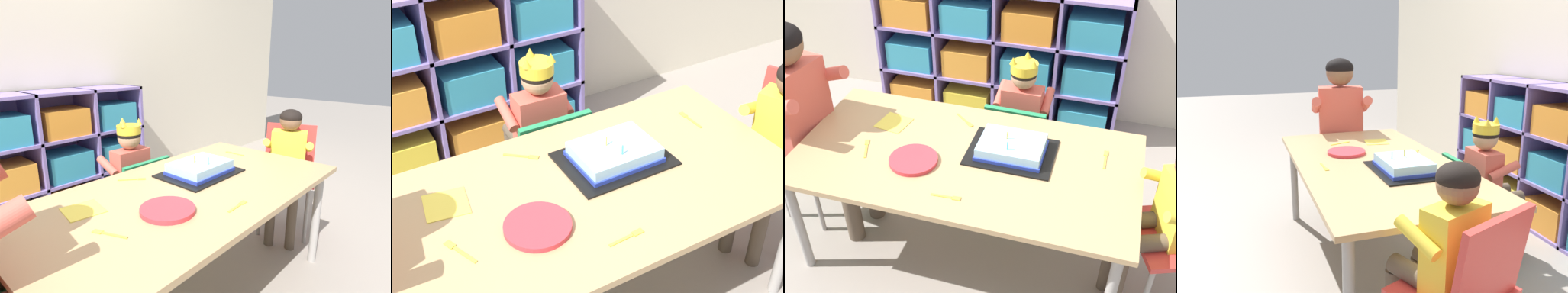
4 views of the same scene
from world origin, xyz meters
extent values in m
cube|color=#7F6BB2|center=(-0.17, 1.37, 0.46)|extent=(1.59, 0.01, 0.93)
cube|color=#7F6BB2|center=(-0.17, 1.22, 0.46)|extent=(0.02, 0.32, 0.93)
cube|color=#7F6BB2|center=(0.22, 1.22, 0.46)|extent=(0.02, 0.32, 0.93)
cube|color=#7F6BB2|center=(0.61, 1.22, 0.46)|extent=(0.02, 0.32, 0.93)
cube|color=#7F6BB2|center=(-0.17, 1.22, 0.01)|extent=(1.59, 0.32, 0.02)
cube|color=#7F6BB2|center=(-0.17, 1.22, 0.31)|extent=(1.59, 0.32, 0.02)
cube|color=#7F6BB2|center=(-0.17, 1.22, 0.61)|extent=(1.59, 0.32, 0.02)
cube|color=yellow|center=(-0.36, 1.20, 0.11)|extent=(0.30, 0.26, 0.18)
cube|color=orange|center=(0.03, 1.20, 0.11)|extent=(0.30, 0.26, 0.18)
cube|color=teal|center=(0.42, 1.20, 0.11)|extent=(0.30, 0.26, 0.18)
cube|color=teal|center=(0.03, 1.20, 0.41)|extent=(0.30, 0.26, 0.18)
cube|color=teal|center=(0.42, 1.20, 0.41)|extent=(0.30, 0.26, 0.18)
cube|color=orange|center=(0.03, 1.20, 0.72)|extent=(0.30, 0.26, 0.18)
cube|color=teal|center=(0.42, 1.20, 0.72)|extent=(0.30, 0.26, 0.18)
cube|color=tan|center=(0.00, 0.00, 0.56)|extent=(1.52, 0.79, 0.03)
cylinder|color=#9E9993|center=(0.70, 0.33, 0.27)|extent=(0.04, 0.04, 0.55)
cube|color=#238451|center=(0.13, 0.56, 0.32)|extent=(0.35, 0.29, 0.03)
cube|color=#238451|center=(0.12, 0.43, 0.46)|extent=(0.32, 0.07, 0.25)
cylinder|color=gray|center=(0.27, 0.67, 0.15)|extent=(0.02, 0.02, 0.31)
cylinder|color=gray|center=(-0.01, 0.68, 0.15)|extent=(0.02, 0.02, 0.31)
cylinder|color=gray|center=(0.27, 0.45, 0.15)|extent=(0.02, 0.02, 0.31)
cylinder|color=gray|center=(-0.02, 0.46, 0.15)|extent=(0.02, 0.02, 0.31)
cube|color=#D15647|center=(0.13, 0.57, 0.47)|extent=(0.21, 0.12, 0.29)
sphere|color=tan|center=(0.13, 0.57, 0.69)|extent=(0.13, 0.13, 0.13)
ellipsoid|color=black|center=(0.13, 0.57, 0.71)|extent=(0.14, 0.14, 0.10)
cylinder|color=yellow|center=(0.13, 0.57, 0.74)|extent=(0.14, 0.14, 0.05)
cone|color=yellow|center=(0.13, 0.63, 0.78)|extent=(0.04, 0.04, 0.04)
cone|color=yellow|center=(0.18, 0.55, 0.78)|extent=(0.04, 0.04, 0.04)
cone|color=yellow|center=(0.07, 0.55, 0.78)|extent=(0.04, 0.04, 0.04)
cylinder|color=brown|center=(0.19, 0.68, 0.36)|extent=(0.08, 0.21, 0.07)
cylinder|color=brown|center=(0.07, 0.68, 0.36)|extent=(0.08, 0.21, 0.07)
cylinder|color=brown|center=(0.20, 0.78, 0.16)|extent=(0.06, 0.06, 0.33)
cylinder|color=brown|center=(0.07, 0.79, 0.16)|extent=(0.06, 0.06, 0.33)
cylinder|color=#D15647|center=(0.25, 0.61, 0.54)|extent=(0.05, 0.17, 0.10)
cylinder|color=#D15647|center=(0.00, 0.62, 0.54)|extent=(0.05, 0.17, 0.10)
cube|color=red|center=(0.90, -0.04, 0.39)|extent=(0.40, 0.43, 0.03)
cylinder|color=gray|center=(0.74, 0.05, 0.19)|extent=(0.02, 0.02, 0.38)
cylinder|color=gray|center=(0.96, 0.13, 0.19)|extent=(0.02, 0.02, 0.38)
cube|color=yellow|center=(0.90, -0.04, 0.55)|extent=(0.18, 0.24, 0.29)
cylinder|color=brown|center=(0.78, -0.02, 0.43)|extent=(0.22, 0.14, 0.07)
cylinder|color=brown|center=(0.83, -0.14, 0.43)|extent=(0.22, 0.14, 0.07)
cylinder|color=brown|center=(0.68, -0.06, 0.20)|extent=(0.06, 0.06, 0.40)
cylinder|color=brown|center=(0.73, -0.18, 0.20)|extent=(0.06, 0.06, 0.40)
cylinder|color=yellow|center=(0.82, 0.06, 0.61)|extent=(0.18, 0.10, 0.10)
cube|color=black|center=(0.19, 0.08, 0.58)|extent=(0.38, 0.29, 0.01)
cube|color=#9ED1EF|center=(0.19, 0.08, 0.61)|extent=(0.28, 0.21, 0.06)
cube|color=#283DB2|center=(0.19, 0.08, 0.59)|extent=(0.29, 0.22, 0.02)
cylinder|color=#4CB2E5|center=(0.18, 0.03, 0.65)|extent=(0.01, 0.01, 0.04)
cylinder|color=#EFCC4C|center=(0.16, 0.10, 0.65)|extent=(0.01, 0.01, 0.04)
cylinder|color=#DB333D|center=(-0.20, -0.10, 0.58)|extent=(0.21, 0.21, 0.02)
cube|color=#F4DB4C|center=(-0.41, 0.15, 0.57)|extent=(0.16, 0.16, 0.00)
cube|color=yellow|center=(-0.44, -0.09, 0.57)|extent=(0.04, 0.09, 0.00)
cube|color=yellow|center=(-0.46, -0.03, 0.57)|extent=(0.03, 0.04, 0.00)
cube|color=yellow|center=(0.59, 0.13, 0.57)|extent=(0.01, 0.09, 0.00)
cube|color=yellow|center=(0.59, 0.20, 0.57)|extent=(0.02, 0.04, 0.00)
cube|color=yellow|center=(-0.11, 0.28, 0.57)|extent=(0.08, 0.07, 0.00)
cube|color=yellow|center=(-0.06, 0.24, 0.57)|extent=(0.04, 0.04, 0.00)
cube|color=yellow|center=(-0.01, -0.27, 0.57)|extent=(0.09, 0.01, 0.00)
cube|color=yellow|center=(0.05, -0.27, 0.57)|extent=(0.04, 0.02, 0.00)
camera|label=1|loc=(-0.95, -0.91, 1.13)|focal=29.44mm
camera|label=2|loc=(-0.71, -1.27, 1.77)|focal=51.65mm
camera|label=3|loc=(0.56, -1.63, 1.92)|focal=45.72mm
camera|label=4|loc=(1.92, -0.65, 1.17)|focal=37.31mm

